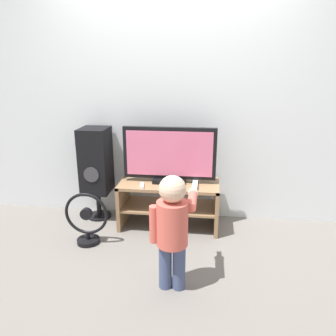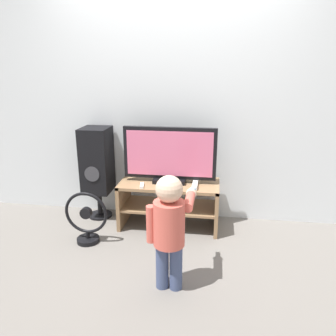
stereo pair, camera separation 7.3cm
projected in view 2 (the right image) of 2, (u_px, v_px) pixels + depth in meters
The scene contains 9 objects.
ground_plane at pixel (166, 236), 3.19m from camera, with size 16.00×16.00×0.00m, color slate.
wall_back at pixel (174, 95), 3.32m from camera, with size 10.00×0.06×2.60m.
tv_stand at pixel (169, 197), 3.32m from camera, with size 0.99×0.46×0.47m.
television at pixel (170, 156), 3.21m from camera, with size 0.92×0.20×0.55m.
game_console at pixel (195, 185), 3.14m from camera, with size 0.05×0.20×0.04m.
remote_primary at pixel (142, 186), 3.16m from camera, with size 0.06×0.13×0.03m.
child at pixel (170, 224), 2.31m from camera, with size 0.33×0.49×0.88m.
speaker_tower at pixel (97, 162), 3.44m from camera, with size 0.28×0.32×0.98m.
floor_fan at pixel (87, 220), 3.02m from camera, with size 0.41×0.21×0.50m.
Camera 2 is at (0.44, -2.82, 1.58)m, focal length 35.00 mm.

